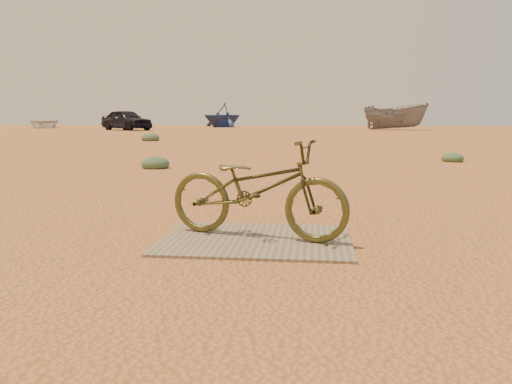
# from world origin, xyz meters

# --- Properties ---
(ground) EXTENTS (120.00, 120.00, 0.00)m
(ground) POSITION_xyz_m (0.00, 0.00, 0.00)
(ground) COLOR #C27145
(ground) RESTS_ON ground
(plywood_board) EXTENTS (1.52, 1.14, 0.02)m
(plywood_board) POSITION_xyz_m (0.18, 0.23, 0.01)
(plywood_board) COLOR #867657
(plywood_board) RESTS_ON ground
(bicycle) EXTENTS (1.60, 0.90, 0.80)m
(bicycle) POSITION_xyz_m (0.18, 0.29, 0.42)
(bicycle) COLOR #4A4820
(bicycle) RESTS_ON plywood_board
(car) EXTENTS (5.02, 4.28, 1.63)m
(car) POSITION_xyz_m (-13.96, 34.54, 0.81)
(car) COLOR black
(car) RESTS_ON ground
(boat_near_left) EXTENTS (5.92, 6.61, 1.13)m
(boat_near_left) POSITION_xyz_m (-25.20, 42.26, 0.56)
(boat_near_left) COLOR silver
(boat_near_left) RESTS_ON ground
(boat_far_left) EXTENTS (6.19, 6.29, 2.51)m
(boat_far_left) POSITION_xyz_m (-8.68, 47.83, 1.25)
(boat_far_left) COLOR navy
(boat_far_left) RESTS_ON ground
(boat_mid_right) EXTENTS (5.73, 4.68, 2.12)m
(boat_mid_right) POSITION_xyz_m (7.24, 38.18, 1.06)
(boat_mid_right) COLOR slate
(boat_mid_right) RESTS_ON ground
(kale_a) EXTENTS (0.55, 0.55, 0.30)m
(kale_a) POSITION_xyz_m (-2.44, 5.83, 0.00)
(kale_a) COLOR #516C49
(kale_a) RESTS_ON ground
(kale_b) EXTENTS (0.48, 0.48, 0.27)m
(kale_b) POSITION_xyz_m (3.78, 8.02, 0.00)
(kale_b) COLOR #516C49
(kale_b) RESTS_ON ground
(kale_c) EXTENTS (0.78, 0.78, 0.43)m
(kale_c) POSITION_xyz_m (-6.28, 17.14, 0.00)
(kale_c) COLOR #516C49
(kale_c) RESTS_ON ground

